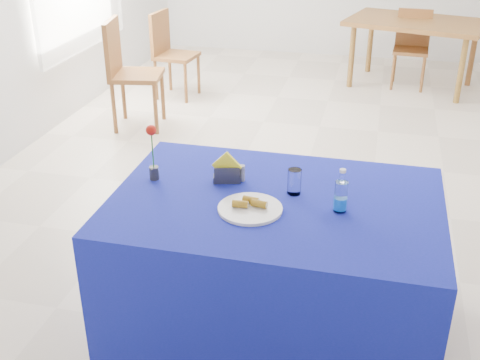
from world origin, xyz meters
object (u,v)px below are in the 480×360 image
Objects in this scene: oak_table at (416,27)px; chair_win_a at (126,67)px; plate at (250,209)px; blue_table at (274,264)px; chair_win_b at (169,48)px; water_bottle at (341,197)px; chair_bg_left at (412,43)px.

oak_table is 3.28m from chair_win_a.
chair_win_a is (-1.78, 2.68, -0.18)m from plate.
chair_win_b reaches higher than blue_table.
chair_win_b is at bearing 120.77° from water_bottle.
plate is 0.19× the size of oak_table.
plate is at bearing -100.58° from oak_table.
chair_win_a is at bearing 126.44° from blue_table.
plate is at bearing -156.79° from chair_win_a.
plate is at bearing -148.99° from chair_win_b.
blue_table is 1.75× the size of chair_win_b.
blue_table is 0.55m from water_bottle.
chair_win_b is at bearing 115.07° from plate.
chair_bg_left is at bearing 80.67° from blue_table.
water_bottle is at bearing 12.78° from plate.
blue_table is 4.56m from oak_table.
blue_table is at bearing 172.73° from water_bottle.
plate is 0.42m from blue_table.
chair_bg_left is (-0.02, 0.04, -0.18)m from oak_table.
plate is at bearing -97.24° from chair_bg_left.
blue_table is at bearing 53.13° from plate.
plate reaches higher than oak_table.
plate is 4.74m from chair_bg_left.
plate is 0.36× the size of chair_bg_left.
plate is 3.22m from chair_win_a.
water_bottle is 0.25× the size of chair_bg_left.
chair_bg_left reaches higher than plate.
chair_win_a is at bearing -178.68° from chair_win_b.
water_bottle is at bearing -143.29° from chair_win_b.
chair_win_b is at bearing -155.35° from chair_bg_left.
plate is at bearing -126.87° from blue_table.
chair_win_b reaches higher than chair_bg_left.
water_bottle is (0.41, 0.09, 0.06)m from plate.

